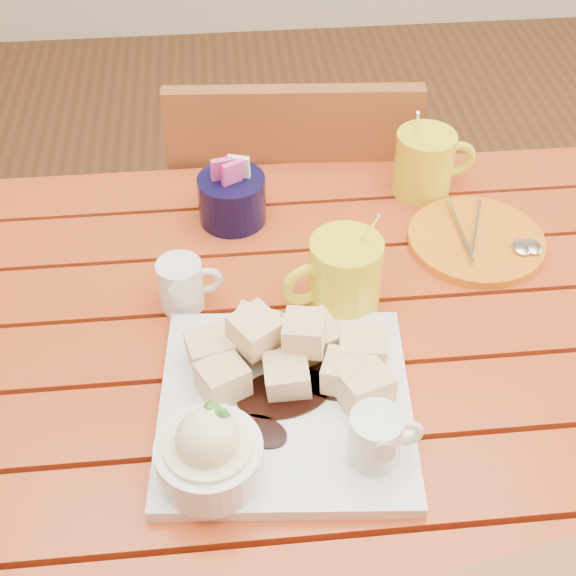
{
  "coord_description": "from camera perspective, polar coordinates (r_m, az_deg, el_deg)",
  "views": [
    {
      "loc": [
        -0.09,
        -0.71,
        1.5
      ],
      "look_at": [
        -0.02,
        0.02,
        0.82
      ],
      "focal_mm": 50.0,
      "sensor_mm": 36.0,
      "label": 1
    }
  ],
  "objects": [
    {
      "name": "chair_far",
      "position": [
        1.59,
        0.22,
        3.6
      ],
      "size": [
        0.44,
        0.44,
        0.88
      ],
      "rotation": [
        0.0,
        0.0,
        3.07
      ],
      "color": "brown",
      "rests_on": "ground"
    },
    {
      "name": "coffee_mug_right",
      "position": [
        1.26,
        9.76,
        8.82
      ],
      "size": [
        0.13,
        0.09,
        0.15
      ],
      "rotation": [
        0.0,
        0.0,
        0.11
      ],
      "color": "yellow",
      "rests_on": "table"
    },
    {
      "name": "cream_pitcher",
      "position": [
        1.06,
        -7.54,
        0.3
      ],
      "size": [
        0.09,
        0.07,
        0.07
      ],
      "rotation": [
        0.0,
        0.0,
        0.07
      ],
      "color": "white",
      "rests_on": "table"
    },
    {
      "name": "dessert_plate",
      "position": [
        0.92,
        -1.13,
        -8.33
      ],
      "size": [
        0.32,
        0.32,
        0.12
      ],
      "rotation": [
        0.0,
        0.0,
        -0.09
      ],
      "color": "white",
      "rests_on": "table"
    },
    {
      "name": "sugar_caddy",
      "position": [
        1.2,
        -4.0,
        6.41
      ],
      "size": [
        0.1,
        0.1,
        0.11
      ],
      "color": "black",
      "rests_on": "table"
    },
    {
      "name": "coffee_mug_left",
      "position": [
        1.04,
        3.92,
        0.98
      ],
      "size": [
        0.13,
        0.09,
        0.16
      ],
      "rotation": [
        0.0,
        0.0,
        0.26
      ],
      "color": "yellow",
      "rests_on": "table"
    },
    {
      "name": "orange_saucer",
      "position": [
        1.2,
        13.32,
        3.32
      ],
      "size": [
        0.2,
        0.2,
        0.02
      ],
      "rotation": [
        0.0,
        0.0,
        -0.2
      ],
      "color": "orange",
      "rests_on": "table"
    },
    {
      "name": "table",
      "position": [
        1.11,
        0.87,
        -7.31
      ],
      "size": [
        1.2,
        0.79,
        0.75
      ],
      "color": "#AE4016",
      "rests_on": "ground"
    }
  ]
}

